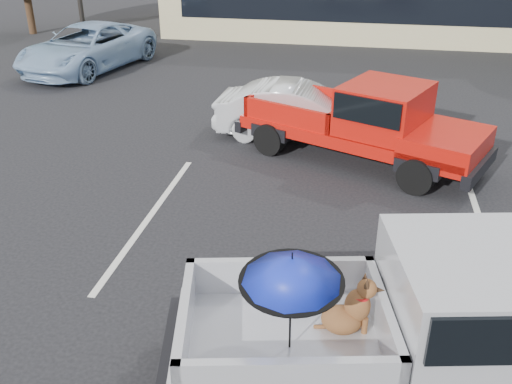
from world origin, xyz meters
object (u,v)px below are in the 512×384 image
silver_pickup (443,318)px  red_pickup (376,121)px  blue_suv (87,47)px  silver_sedan (299,112)px

silver_pickup → red_pickup: silver_pickup is taller
red_pickup → blue_suv: 11.71m
blue_suv → red_pickup: bearing=-20.4°
silver_sedan → silver_pickup: bearing=-160.2°
red_pickup → blue_suv: (-9.79, 6.42, -0.23)m
red_pickup → silver_sedan: 2.22m
red_pickup → blue_suv: bearing=171.0°
red_pickup → blue_suv: red_pickup is taller
silver_pickup → blue_suv: 16.77m
silver_pickup → red_pickup: (-0.73, 6.64, -0.06)m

